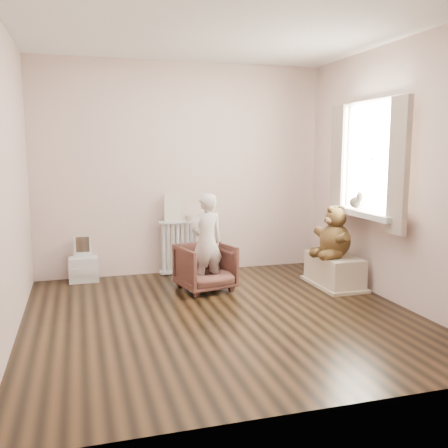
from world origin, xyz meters
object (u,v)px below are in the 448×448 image
object	(u,v)px
toy_vanity	(83,258)
plush_cat	(357,200)
toy_bench	(334,268)
child	(206,242)
teddy_bear	(335,229)
radiator	(185,243)
armchair	(205,267)

from	to	relation	value
toy_vanity	plush_cat	bearing A→B (deg)	-22.46
toy_vanity	toy_bench	world-z (taller)	toy_vanity
toy_vanity	toy_bench	bearing A→B (deg)	-20.06
plush_cat	toy_bench	bearing A→B (deg)	127.70
child	teddy_bear	distance (m)	1.45
child	teddy_bear	xyz separation A→B (m)	(1.42, -0.25, 0.12)
radiator	teddy_bear	bearing A→B (deg)	-36.48
radiator	child	world-z (taller)	child
toy_bench	toy_vanity	bearing A→B (deg)	159.94
armchair	plush_cat	size ratio (longest dim) A/B	2.42
toy_bench	child	bearing A→B (deg)	172.80
child	plush_cat	bearing A→B (deg)	153.68
toy_vanity	teddy_bear	xyz separation A→B (m)	(2.71, -1.07, 0.40)
radiator	child	size ratio (longest dim) A/B	0.63
toy_vanity	armchair	distance (m)	1.50
child	teddy_bear	bearing A→B (deg)	156.99
armchair	child	distance (m)	0.30
radiator	child	bearing A→B (deg)	-85.78
radiator	toy_bench	world-z (taller)	radiator
armchair	child	xyz separation A→B (m)	(-0.00, -0.05, 0.29)
armchair	toy_bench	distance (m)	1.48
child	toy_bench	distance (m)	1.51
plush_cat	toy_vanity	bearing A→B (deg)	158.92
armchair	teddy_bear	size ratio (longest dim) A/B	1.00
toy_vanity	toy_bench	distance (m)	2.93
radiator	armchair	size ratio (longest dim) A/B	1.18
radiator	plush_cat	bearing A→B (deg)	-36.39
armchair	plush_cat	bearing A→B (deg)	-28.00
toy_vanity	teddy_bear	distance (m)	2.94
radiator	toy_vanity	xyz separation A→B (m)	(-1.23, -0.03, -0.11)
radiator	child	distance (m)	0.87
armchair	radiator	bearing A→B (deg)	81.36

